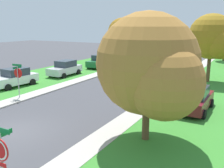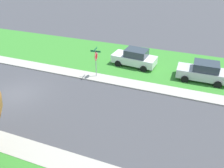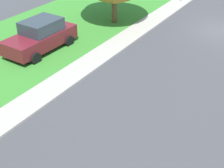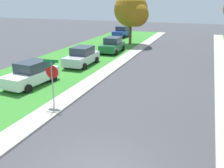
# 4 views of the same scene
# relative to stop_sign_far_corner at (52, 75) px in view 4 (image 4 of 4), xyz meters

# --- Properties ---
(sidewalk_west) EXTENTS (1.40, 56.00, 0.10)m
(sidewalk_west) POSITION_rel_stop_sign_far_corner_xyz_m (0.18, 7.18, -1.84)
(sidewalk_west) COLOR #ADA89E
(sidewalk_west) RESTS_ON ground
(lawn_west) EXTENTS (8.00, 56.00, 0.08)m
(lawn_west) POSITION_rel_stop_sign_far_corner_xyz_m (-4.52, 7.18, -1.85)
(lawn_west) COLOR #38842D
(lawn_west) RESTS_ON ground
(stop_sign_far_corner) EXTENTS (0.92, 0.92, 2.77)m
(stop_sign_far_corner) POSITION_rel_stop_sign_far_corner_xyz_m (0.00, 0.00, 0.00)
(stop_sign_far_corner) COLOR #9E9EA3
(stop_sign_far_corner) RESTS_ON ground
(car_white_behind_trees) EXTENTS (2.34, 4.45, 1.76)m
(car_white_behind_trees) POSITION_rel_stop_sign_far_corner_xyz_m (-3.46, 2.58, -1.01)
(car_white_behind_trees) COLOR white
(car_white_behind_trees) RESTS_ON ground
(car_blue_kerbside_mid) EXTENTS (2.18, 4.37, 1.76)m
(car_blue_kerbside_mid) POSITION_rel_stop_sign_far_corner_xyz_m (-4.84, 27.57, -1.01)
(car_blue_kerbside_mid) COLOR #1E389E
(car_blue_kerbside_mid) RESTS_ON ground
(car_silver_far_down_street) EXTENTS (2.05, 4.30, 1.76)m
(car_silver_far_down_street) POSITION_rel_stop_sign_far_corner_xyz_m (-2.66, 9.00, -1.01)
(car_silver_far_down_street) COLOR silver
(car_silver_far_down_street) RESTS_ON ground
(car_green_across_road) EXTENTS (2.14, 4.35, 1.76)m
(car_green_across_road) POSITION_rel_stop_sign_far_corner_xyz_m (-2.09, 15.62, -1.01)
(car_green_across_road) COLOR #1E6033
(car_green_across_road) RESTS_ON ground
(tree_across_right) EXTENTS (4.71, 4.38, 6.71)m
(tree_across_right) POSITION_rel_stop_sign_far_corner_xyz_m (-1.52, 21.50, 2.48)
(tree_across_right) COLOR brown
(tree_across_right) RESTS_ON ground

